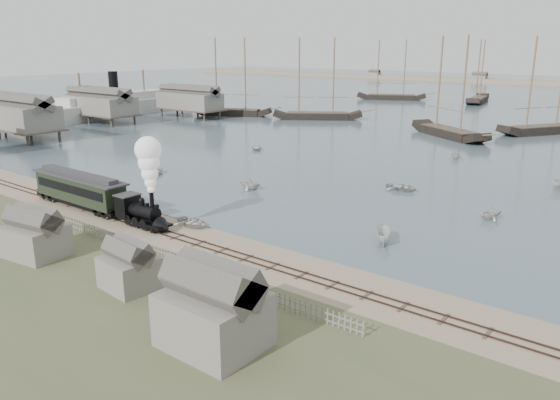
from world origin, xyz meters
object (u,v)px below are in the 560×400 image
Objects in this scene: locomotive at (147,189)px; beached_dinghy at (192,222)px; passenger_coach at (80,188)px; steamship at (114,94)px.

beached_dinghy is at bearing 48.48° from locomotive.
locomotive is at bearing 0.00° from passenger_coach.
passenger_coach is at bearing 106.71° from beached_dinghy.
locomotive is at bearing 142.93° from beached_dinghy.
passenger_coach is at bearing -135.78° from steamship.
steamship is at bearing 141.73° from passenger_coach.
beached_dinghy is (2.89, 3.27, -3.79)m from locomotive.
locomotive reaches higher than beached_dinghy.
locomotive is at bearing -131.35° from steamship.
locomotive is 12.29m from passenger_coach.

